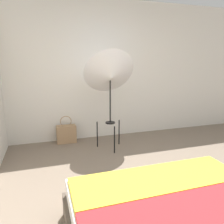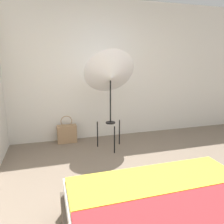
{
  "view_description": "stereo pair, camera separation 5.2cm",
  "coord_description": "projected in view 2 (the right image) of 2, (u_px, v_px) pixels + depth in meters",
  "views": [
    {
      "loc": [
        -1.09,
        -1.59,
        1.48
      ],
      "look_at": [
        -0.08,
        1.63,
        0.7
      ],
      "focal_mm": 35.0,
      "sensor_mm": 36.0,
      "label": 1
    },
    {
      "loc": [
        -1.04,
        -1.6,
        1.48
      ],
      "look_at": [
        -0.08,
        1.63,
        0.7
      ],
      "focal_mm": 35.0,
      "sensor_mm": 36.0,
      "label": 2
    }
  ],
  "objects": [
    {
      "name": "wall_back",
      "position": [
        103.0,
        71.0,
        4.18
      ],
      "size": [
        8.0,
        0.05,
        2.6
      ],
      "color": "silver",
      "rests_on": "ground_plane"
    },
    {
      "name": "tote_bag",
      "position": [
        67.0,
        134.0,
        4.07
      ],
      "size": [
        0.36,
        0.17,
        0.51
      ],
      "color": "#9E7A56",
      "rests_on": "ground_plane"
    },
    {
      "name": "ground_plane",
      "position": [
        168.0,
        218.0,
        2.12
      ],
      "size": [
        14.0,
        14.0,
        0.0
      ],
      "primitive_type": "plane",
      "color": "#756656"
    },
    {
      "name": "photo_umbrella",
      "position": [
        110.0,
        75.0,
        3.55
      ],
      "size": [
        0.85,
        0.62,
        1.68
      ],
      "color": "black",
      "rests_on": "ground_plane"
    }
  ]
}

